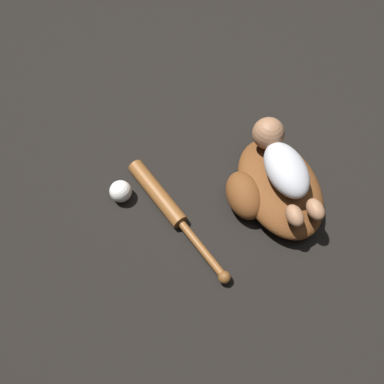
{
  "coord_description": "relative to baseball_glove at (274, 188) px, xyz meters",
  "views": [
    {
      "loc": [
        -0.57,
        0.36,
        1.04
      ],
      "look_at": [
        -0.03,
        0.3,
        0.07
      ],
      "focal_mm": 35.0,
      "sensor_mm": 36.0,
      "label": 1
    }
  ],
  "objects": [
    {
      "name": "ground_plane",
      "position": [
        0.03,
        -0.05,
        -0.05
      ],
      "size": [
        6.0,
        6.0,
        0.0
      ],
      "primitive_type": "plane",
      "color": "black"
    },
    {
      "name": "baby_figure",
      "position": [
        0.03,
        -0.01,
        0.09
      ],
      "size": [
        0.35,
        0.16,
        0.1
      ],
      "color": "#B2B2B7",
      "rests_on": "baseball_glove"
    },
    {
      "name": "baseball_glove",
      "position": [
        0.0,
        0.0,
        0.0
      ],
      "size": [
        0.4,
        0.33,
        0.1
      ],
      "color": "brown",
      "rests_on": "ground"
    },
    {
      "name": "baseball_bat",
      "position": [
        -0.01,
        0.33,
        -0.03
      ],
      "size": [
        0.42,
        0.28,
        0.05
      ],
      "color": "brown",
      "rests_on": "ground"
    },
    {
      "name": "baseball",
      "position": [
        0.04,
        0.47,
        -0.02
      ],
      "size": [
        0.07,
        0.07,
        0.07
      ],
      "color": "white",
      "rests_on": "ground"
    }
  ]
}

